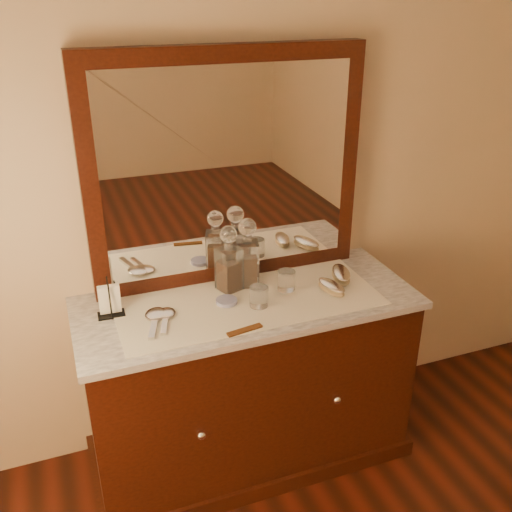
# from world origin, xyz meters

# --- Properties ---
(dresser_cabinet) EXTENTS (1.40, 0.55, 0.82)m
(dresser_cabinet) POSITION_xyz_m (0.00, 1.96, 0.41)
(dresser_cabinet) COLOR black
(dresser_cabinet) RESTS_ON floor
(dresser_plinth) EXTENTS (1.46, 0.59, 0.08)m
(dresser_plinth) POSITION_xyz_m (0.00, 1.96, 0.04)
(dresser_plinth) COLOR black
(dresser_plinth) RESTS_ON floor
(knob_left) EXTENTS (0.04, 0.04, 0.04)m
(knob_left) POSITION_xyz_m (-0.30, 1.67, 0.45)
(knob_left) COLOR silver
(knob_left) RESTS_ON dresser_cabinet
(knob_right) EXTENTS (0.04, 0.04, 0.04)m
(knob_right) POSITION_xyz_m (0.30, 1.67, 0.45)
(knob_right) COLOR silver
(knob_right) RESTS_ON dresser_cabinet
(marble_top) EXTENTS (1.44, 0.59, 0.03)m
(marble_top) POSITION_xyz_m (0.00, 1.96, 0.83)
(marble_top) COLOR white
(marble_top) RESTS_ON dresser_cabinet
(mirror_frame) EXTENTS (1.20, 0.08, 1.00)m
(mirror_frame) POSITION_xyz_m (0.00, 2.20, 1.35)
(mirror_frame) COLOR black
(mirror_frame) RESTS_ON marble_top
(mirror_glass) EXTENTS (1.06, 0.01, 0.86)m
(mirror_glass) POSITION_xyz_m (0.00, 2.17, 1.35)
(mirror_glass) COLOR white
(mirror_glass) RESTS_ON marble_top
(lace_runner) EXTENTS (1.10, 0.45, 0.00)m
(lace_runner) POSITION_xyz_m (0.00, 1.94, 0.85)
(lace_runner) COLOR silver
(lace_runner) RESTS_ON marble_top
(pin_dish) EXTENTS (0.11, 0.11, 0.02)m
(pin_dish) POSITION_xyz_m (-0.09, 1.96, 0.86)
(pin_dish) COLOR silver
(pin_dish) RESTS_ON lace_runner
(comb) EXTENTS (0.15, 0.05, 0.01)m
(comb) POSITION_xyz_m (-0.09, 1.73, 0.86)
(comb) COLOR brown
(comb) RESTS_ON lace_runner
(napkin_rack) EXTENTS (0.11, 0.07, 0.16)m
(napkin_rack) POSITION_xyz_m (-0.56, 2.03, 0.91)
(napkin_rack) COLOR black
(napkin_rack) RESTS_ON marble_top
(decanter_left) EXTENTS (0.12, 0.12, 0.30)m
(decanter_left) POSITION_xyz_m (-0.04, 2.07, 0.97)
(decanter_left) COLOR brown
(decanter_left) RESTS_ON lace_runner
(decanter_right) EXTENTS (0.12, 0.12, 0.31)m
(decanter_right) POSITION_xyz_m (0.05, 2.08, 0.97)
(decanter_right) COLOR brown
(decanter_right) RESTS_ON lace_runner
(brush_near) EXTENTS (0.10, 0.17, 0.04)m
(brush_near) POSITION_xyz_m (0.36, 1.89, 0.88)
(brush_near) COLOR #9E8661
(brush_near) RESTS_ON lace_runner
(brush_far) EXTENTS (0.12, 0.19, 0.05)m
(brush_far) POSITION_xyz_m (0.45, 1.98, 0.88)
(brush_far) COLOR #9E8661
(brush_far) RESTS_ON lace_runner
(hand_mirror_outer) EXTENTS (0.12, 0.23, 0.02)m
(hand_mirror_outer) POSITION_xyz_m (-0.40, 1.94, 0.86)
(hand_mirror_outer) COLOR silver
(hand_mirror_outer) RESTS_ON lace_runner
(hand_mirror_inner) EXTENTS (0.10, 0.20, 0.02)m
(hand_mirror_inner) POSITION_xyz_m (-0.36, 1.93, 0.86)
(hand_mirror_inner) COLOR silver
(hand_mirror_inner) RESTS_ON lace_runner
(tumblers) EXTENTS (0.24, 0.17, 0.09)m
(tumblers) POSITION_xyz_m (0.11, 1.93, 0.90)
(tumblers) COLOR white
(tumblers) RESTS_ON lace_runner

